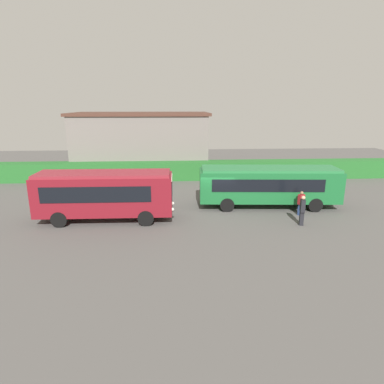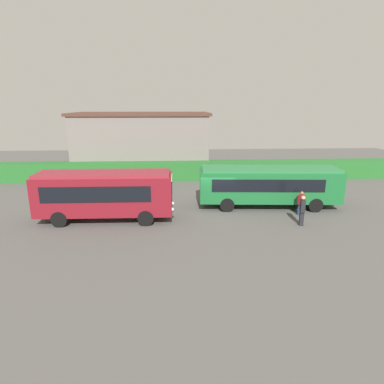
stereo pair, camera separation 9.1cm
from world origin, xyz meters
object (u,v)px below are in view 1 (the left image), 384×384
person_center (301,203)px  person_left (302,210)px  traffic_cone (207,184)px  bus_green (269,184)px  bus_maroon (105,193)px

person_center → person_left: bearing=-41.7°
traffic_cone → person_left: bearing=-64.3°
bus_green → person_left: size_ratio=5.39×
bus_maroon → person_left: (12.43, -1.61, -0.84)m
bus_maroon → person_left: 12.56m
bus_maroon → traffic_cone: bearing=49.2°
bus_green → person_center: 2.77m
bus_maroon → bus_green: (11.37, 2.26, -0.13)m
bus_green → traffic_cone: bearing=125.2°
bus_maroon → bus_green: size_ratio=0.85×
bus_green → person_center: bearing=-46.2°
bus_maroon → person_left: bus_maroon is taller
bus_maroon → traffic_cone: bus_maroon is taller
person_center → traffic_cone: bearing=-168.9°
person_left → person_center: person_left is taller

